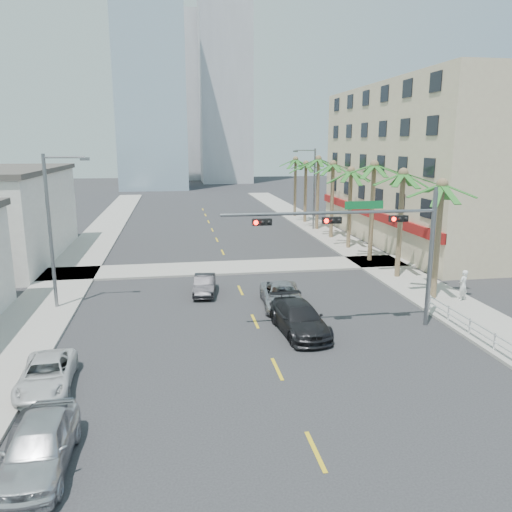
{
  "coord_description": "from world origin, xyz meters",
  "views": [
    {
      "loc": [
        -4.15,
        -15.57,
        9.56
      ],
      "look_at": [
        0.2,
        10.81,
        3.5
      ],
      "focal_mm": 35.0,
      "sensor_mm": 36.0,
      "label": 1
    }
  ],
  "objects_px": {
    "traffic_signal_mast": "(374,234)",
    "car_lane_center": "(282,296)",
    "car_parked_far": "(46,375)",
    "car_lane_left": "(204,285)",
    "car_lane_right": "(299,318)",
    "car_parked_near": "(39,446)",
    "pedestrian": "(463,285)",
    "car_parked_mid": "(37,440)"
  },
  "relations": [
    {
      "from": "traffic_signal_mast",
      "to": "pedestrian",
      "type": "height_order",
      "value": "traffic_signal_mast"
    },
    {
      "from": "car_parked_near",
      "to": "car_lane_center",
      "type": "xyz_separation_m",
      "value": [
        10.37,
        13.71,
        -0.09
      ]
    },
    {
      "from": "traffic_signal_mast",
      "to": "pedestrian",
      "type": "relative_size",
      "value": 5.86
    },
    {
      "from": "car_parked_near",
      "to": "car_parked_far",
      "type": "height_order",
      "value": "car_parked_near"
    },
    {
      "from": "car_parked_mid",
      "to": "car_parked_far",
      "type": "bearing_deg",
      "value": 100.91
    },
    {
      "from": "car_parked_near",
      "to": "pedestrian",
      "type": "xyz_separation_m",
      "value": [
        21.46,
        12.74,
        0.32
      ]
    },
    {
      "from": "car_lane_center",
      "to": "car_lane_right",
      "type": "height_order",
      "value": "car_lane_right"
    },
    {
      "from": "pedestrian",
      "to": "traffic_signal_mast",
      "type": "bearing_deg",
      "value": -3.95
    },
    {
      "from": "car_lane_left",
      "to": "car_lane_right",
      "type": "bearing_deg",
      "value": -53.12
    },
    {
      "from": "traffic_signal_mast",
      "to": "car_lane_left",
      "type": "distance_m",
      "value": 12.03
    },
    {
      "from": "car_parked_near",
      "to": "car_lane_right",
      "type": "xyz_separation_m",
      "value": [
        10.37,
        9.53,
        -0.02
      ]
    },
    {
      "from": "car_lane_left",
      "to": "car_lane_right",
      "type": "relative_size",
      "value": 0.72
    },
    {
      "from": "car_parked_far",
      "to": "car_lane_left",
      "type": "height_order",
      "value": "car_lane_left"
    },
    {
      "from": "traffic_signal_mast",
      "to": "car_lane_right",
      "type": "relative_size",
      "value": 2.13
    },
    {
      "from": "car_parked_near",
      "to": "car_lane_right",
      "type": "distance_m",
      "value": 14.09
    },
    {
      "from": "car_lane_left",
      "to": "car_parked_far",
      "type": "bearing_deg",
      "value": -114.07
    },
    {
      "from": "traffic_signal_mast",
      "to": "car_lane_center",
      "type": "xyz_separation_m",
      "value": [
        -3.78,
        4.25,
        -4.37
      ]
    },
    {
      "from": "car_parked_far",
      "to": "car_lane_center",
      "type": "bearing_deg",
      "value": 32.76
    },
    {
      "from": "car_parked_mid",
      "to": "car_lane_left",
      "type": "bearing_deg",
      "value": 70.6
    },
    {
      "from": "car_lane_center",
      "to": "car_parked_mid",
      "type": "bearing_deg",
      "value": -124.42
    },
    {
      "from": "traffic_signal_mast",
      "to": "car_lane_center",
      "type": "bearing_deg",
      "value": 131.65
    },
    {
      "from": "traffic_signal_mast",
      "to": "car_lane_right",
      "type": "height_order",
      "value": "traffic_signal_mast"
    },
    {
      "from": "car_parked_near",
      "to": "pedestrian",
      "type": "relative_size",
      "value": 2.41
    },
    {
      "from": "car_lane_right",
      "to": "car_parked_near",
      "type": "bearing_deg",
      "value": -142.42
    },
    {
      "from": "car_parked_near",
      "to": "car_lane_left",
      "type": "distance_m",
      "value": 18.09
    },
    {
      "from": "car_lane_center",
      "to": "pedestrian",
      "type": "relative_size",
      "value": 2.63
    },
    {
      "from": "car_parked_near",
      "to": "car_lane_center",
      "type": "distance_m",
      "value": 17.19
    },
    {
      "from": "car_lane_right",
      "to": "pedestrian",
      "type": "relative_size",
      "value": 2.76
    },
    {
      "from": "car_parked_mid",
      "to": "traffic_signal_mast",
      "type": "bearing_deg",
      "value": 32.82
    },
    {
      "from": "pedestrian",
      "to": "car_parked_mid",
      "type": "bearing_deg",
      "value": 1.02
    },
    {
      "from": "car_parked_mid",
      "to": "car_lane_left",
      "type": "distance_m",
      "value": 17.59
    },
    {
      "from": "car_lane_right",
      "to": "pedestrian",
      "type": "distance_m",
      "value": 11.55
    },
    {
      "from": "traffic_signal_mast",
      "to": "car_parked_near",
      "type": "bearing_deg",
      "value": -146.27
    },
    {
      "from": "car_lane_left",
      "to": "pedestrian",
      "type": "xyz_separation_m",
      "value": [
        15.49,
        -4.33,
        0.48
      ]
    },
    {
      "from": "car_parked_mid",
      "to": "pedestrian",
      "type": "bearing_deg",
      "value": 30.47
    },
    {
      "from": "car_parked_far",
      "to": "pedestrian",
      "type": "relative_size",
      "value": 2.26
    },
    {
      "from": "car_lane_right",
      "to": "pedestrian",
      "type": "bearing_deg",
      "value": 11.18
    },
    {
      "from": "car_parked_near",
      "to": "car_lane_center",
      "type": "relative_size",
      "value": 0.92
    },
    {
      "from": "car_parked_near",
      "to": "car_parked_mid",
      "type": "bearing_deg",
      "value": 110.5
    },
    {
      "from": "traffic_signal_mast",
      "to": "car_parked_far",
      "type": "distance_m",
      "value": 16.37
    },
    {
      "from": "car_parked_mid",
      "to": "pedestrian",
      "type": "xyz_separation_m",
      "value": [
        21.69,
        12.13,
        0.48
      ]
    },
    {
      "from": "car_parked_mid",
      "to": "car_parked_far",
      "type": "relative_size",
      "value": 0.87
    }
  ]
}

